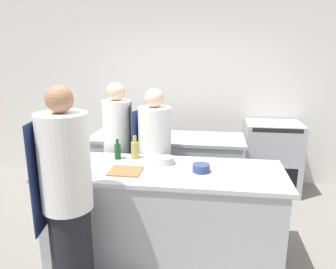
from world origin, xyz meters
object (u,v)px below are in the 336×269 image
bowl_prep_small (166,160)px  chef_at_stove (118,153)px  oven_range (271,157)px  bottle_olive_oil (75,168)px  chef_at_pass_far (155,160)px  bottle_cooking_oil (118,151)px  bowl_mixing_large (201,168)px  bottle_vinegar (71,161)px  cup (79,150)px  chef_at_prep_near (67,199)px  bottle_wine (135,149)px

bowl_prep_small → chef_at_stove: bearing=141.8°
oven_range → bottle_olive_oil: (-2.03, -2.12, 0.52)m
chef_at_pass_far → bottle_olive_oil: chef_at_pass_far is taller
bottle_cooking_oil → bowl_mixing_large: size_ratio=1.32×
bottle_vinegar → bottle_cooking_oil: 0.55m
chef_at_pass_far → bottle_cooking_oil: size_ratio=7.66×
bottle_olive_oil → bowl_mixing_large: size_ratio=1.66×
chef_at_pass_far → cup: 0.84m
chef_at_stove → bottle_olive_oil: chef_at_stove is taller
bottle_vinegar → cup: bottle_vinegar is taller
chef_at_prep_near → bottle_vinegar: bearing=11.7°
bottle_olive_oil → bottle_wine: bearing=58.4°
oven_range → bottle_olive_oil: 2.98m
oven_range → bowl_prep_small: size_ratio=6.39×
chef_at_stove → bottle_vinegar: bearing=-24.7°
chef_at_prep_near → bottle_vinegar: (-0.16, 0.45, 0.15)m
bottle_vinegar → bottle_cooking_oil: size_ratio=1.41×
cup → oven_range: bearing=32.1°
chef_at_prep_near → bottle_wine: chef_at_prep_near is taller
bottle_vinegar → bottle_wine: bottle_vinegar is taller
chef_at_stove → bottle_cooking_oil: 0.48m
oven_range → cup: size_ratio=11.04×
chef_at_prep_near → cup: 1.06m
bottle_olive_oil → bottle_vinegar: size_ratio=0.89×
chef_at_prep_near → bowl_prep_small: chef_at_prep_near is taller
bottle_vinegar → bowl_prep_small: bearing=24.5°
chef_at_pass_far → bowl_prep_small: bearing=-135.7°
chef_at_pass_far → chef_at_stove: bearing=99.1°
bottle_vinegar → bottle_cooking_oil: (0.31, 0.45, -0.03)m
chef_at_pass_far → cup: bearing=126.9°
chef_at_prep_near → bowl_mixing_large: bearing=-65.3°
bowl_mixing_large → cup: size_ratio=1.74×
oven_range → chef_at_pass_far: (-1.50, -1.19, 0.30)m
bottle_wine → chef_at_prep_near: bearing=-108.4°
bowl_mixing_large → bottle_olive_oil: bearing=-163.2°
chef_at_prep_near → oven_range: bearing=-46.9°
oven_range → bowl_mixing_large: 2.08m
bowl_mixing_large → cup: bearing=165.2°
chef_at_prep_near → bottle_vinegar: 0.51m
chef_at_stove → bowl_prep_small: 0.83m
oven_range → bowl_prep_small: 2.12m
bottle_olive_oil → chef_at_prep_near: bearing=-78.3°
bottle_vinegar → bottle_wine: (0.48, 0.50, -0.02)m
bowl_mixing_large → bottle_wine: bearing=156.9°
bottle_wine → oven_range: bearing=42.1°
oven_range → chef_at_prep_near: 3.16m
oven_range → bottle_cooking_oil: size_ratio=4.83×
bottle_cooking_oil → bowl_mixing_large: 0.91m
chef_at_pass_far → bowl_mixing_large: bearing=-118.0°
bottle_olive_oil → bowl_mixing_large: bottle_olive_oil is taller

